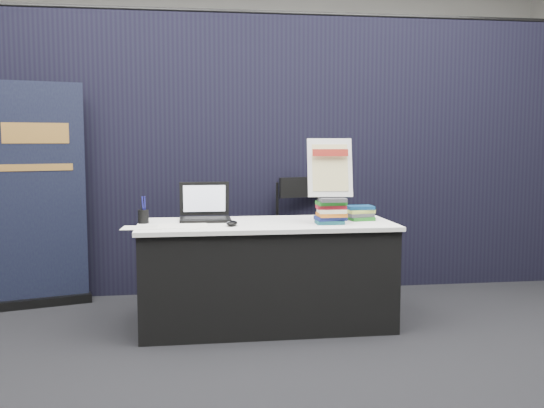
{
  "coord_description": "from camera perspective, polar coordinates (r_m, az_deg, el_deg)",
  "views": [
    {
      "loc": [
        -0.55,
        -3.68,
        1.33
      ],
      "look_at": [
        0.04,
        0.55,
        0.88
      ],
      "focal_mm": 40.0,
      "sensor_mm": 36.0,
      "label": 1
    }
  ],
  "objects": [
    {
      "name": "brochure_mid",
      "position": [
        4.14,
        -8.43,
        -2.09
      ],
      "size": [
        0.36,
        0.31,
        0.0
      ],
      "primitive_type": "cube",
      "rotation": [
        0.0,
        0.0,
        -0.42
      ],
      "color": "white",
      "rests_on": "display_table"
    },
    {
      "name": "brochure_left",
      "position": [
        4.12,
        -12.06,
        -2.2
      ],
      "size": [
        0.29,
        0.22,
        0.0
      ],
      "primitive_type": "cube",
      "rotation": [
        0.0,
        0.0,
        -0.08
      ],
      "color": "silver",
      "rests_on": "display_table"
    },
    {
      "name": "wall_back",
      "position": [
        7.71,
        -3.94,
        9.11
      ],
      "size": [
        8.0,
        0.02,
        3.5
      ],
      "primitive_type": "cube",
      "color": "#BAB7B0",
      "rests_on": "floor"
    },
    {
      "name": "pen_cup",
      "position": [
        4.35,
        -12.01,
        -1.16
      ],
      "size": [
        0.1,
        0.1,
        0.1
      ],
      "primitive_type": "cylinder",
      "rotation": [
        0.0,
        0.0,
        -0.37
      ],
      "color": "black",
      "rests_on": "display_table"
    },
    {
      "name": "drape_partition",
      "position": [
        5.31,
        -2.05,
        4.6
      ],
      "size": [
        6.0,
        0.08,
        2.4
      ],
      "primitive_type": "cube",
      "color": "black",
      "rests_on": "floor"
    },
    {
      "name": "book_stack_short",
      "position": [
        4.48,
        8.35,
        -0.83
      ],
      "size": [
        0.2,
        0.16,
        0.1
      ],
      "rotation": [
        0.0,
        0.0,
        0.15
      ],
      "color": "#1B671E",
      "rests_on": "display_table"
    },
    {
      "name": "floor",
      "position": [
        3.95,
        0.5,
        -13.66
      ],
      "size": [
        8.0,
        8.0,
        0.0
      ],
      "primitive_type": "plane",
      "color": "black",
      "rests_on": "ground"
    },
    {
      "name": "book_stack_tall",
      "position": [
        4.24,
        5.52,
        -0.63
      ],
      "size": [
        0.19,
        0.15,
        0.18
      ],
      "rotation": [
        0.0,
        0.0,
        0.01
      ],
      "color": "#164953",
      "rests_on": "display_table"
    },
    {
      "name": "stacking_chair",
      "position": [
        5.11,
        3.21,
        -2.63
      ],
      "size": [
        0.58,
        0.6,
        1.02
      ],
      "rotation": [
        0.0,
        0.0,
        0.34
      ],
      "color": "black",
      "rests_on": "floor"
    },
    {
      "name": "mouse",
      "position": [
        4.13,
        -3.79,
        -1.82
      ],
      "size": [
        0.11,
        0.13,
        0.04
      ],
      "primitive_type": "ellipsoid",
      "rotation": [
        0.0,
        0.0,
        -0.34
      ],
      "color": "black",
      "rests_on": "display_table"
    },
    {
      "name": "info_sign",
      "position": [
        4.25,
        5.47,
        3.37
      ],
      "size": [
        0.32,
        0.17,
        0.43
      ],
      "rotation": [
        0.0,
        0.0,
        -0.1
      ],
      "color": "black",
      "rests_on": "book_stack_tall"
    },
    {
      "name": "display_table",
      "position": [
        4.37,
        -0.57,
        -6.6
      ],
      "size": [
        1.8,
        0.75,
        0.75
      ],
      "color": "black",
      "rests_on": "floor"
    },
    {
      "name": "brochure_right",
      "position": [
        4.16,
        -8.4,
        -2.05
      ],
      "size": [
        0.33,
        0.23,
        0.0
      ],
      "primitive_type": "cube",
      "rotation": [
        0.0,
        0.0,
        -0.0
      ],
      "color": "white",
      "rests_on": "display_table"
    },
    {
      "name": "pullup_banner",
      "position": [
        5.15,
        -21.06,
        -0.37
      ],
      "size": [
        0.76,
        0.3,
        1.79
      ],
      "rotation": [
        0.0,
        0.0,
        0.28
      ],
      "color": "black",
      "rests_on": "floor"
    },
    {
      "name": "laptop",
      "position": [
        4.45,
        -6.34,
        -0.7
      ],
      "size": [
        0.37,
        0.29,
        0.28
      ],
      "rotation": [
        0.0,
        0.0,
        -0.0
      ],
      "color": "black",
      "rests_on": "display_table"
    }
  ]
}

